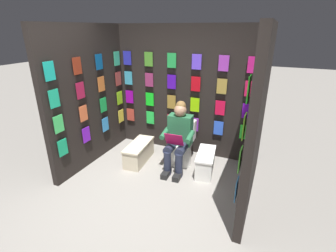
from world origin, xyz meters
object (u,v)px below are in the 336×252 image
toilet (182,146)px  comic_longbox_far (139,152)px  person_reading (178,137)px  comic_longbox_near (205,162)px

toilet → comic_longbox_far: toilet is taller
toilet → person_reading: person_reading is taller
person_reading → comic_longbox_far: size_ratio=1.47×
toilet → comic_longbox_near: size_ratio=1.08×
toilet → comic_longbox_near: bearing=158.7°
person_reading → comic_longbox_near: size_ratio=1.67×
person_reading → comic_longbox_near: bearing=-175.3°
person_reading → comic_longbox_far: person_reading is taller
toilet → comic_longbox_far: (0.73, 0.29, -0.15)m
toilet → comic_longbox_far: size_ratio=0.95×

